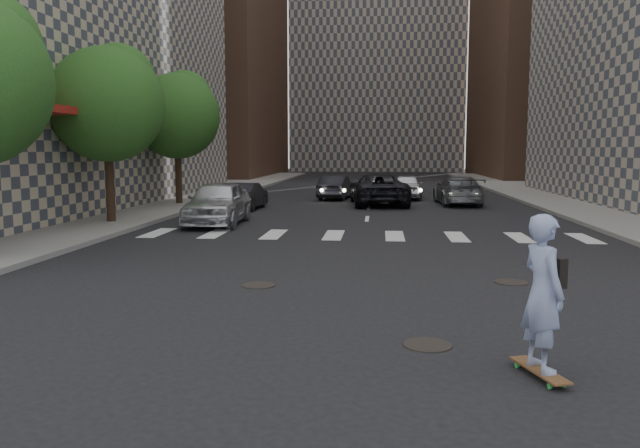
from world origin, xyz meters
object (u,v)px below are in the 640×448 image
Objects in this scene: skateboarder at (543,293)px; traffic_car_a at (245,196)px; tree_b at (109,99)px; traffic_car_b at (458,190)px; silver_sedan at (218,202)px; traffic_car_d at (407,186)px; traffic_car_e at (336,187)px; tree_c at (179,112)px; traffic_car_c at (378,189)px.

skateboarder reaches higher than traffic_car_a.
tree_b is 3.22× the size of skateboarder.
traffic_car_b is (2.02, 24.79, -0.34)m from skateboarder.
silver_sedan is at bearing 94.43° from traffic_car_a.
tree_b is 5.46m from silver_sedan.
skateboarder is 17.27m from silver_sedan.
traffic_car_e is at bearing 12.31° from traffic_car_d.
silver_sedan is at bearing 40.62° from traffic_car_b.
tree_c is 3.22× the size of skateboarder.
tree_c is at bearing 39.88° from traffic_car_e.
traffic_car_d is (-2.42, 3.40, -0.01)m from traffic_car_b.
traffic_car_d is 4.10m from traffic_car_e.
traffic_car_a is at bearing 16.85° from traffic_car_b.
traffic_car_d reaches higher than traffic_car_e.
traffic_car_e is (-4.06, -0.55, -0.05)m from traffic_car_d.
skateboarder reaches higher than traffic_car_b.
tree_b reaches higher than traffic_car_b.
traffic_car_b is 4.12m from traffic_car_c.
skateboarder is 28.01m from traffic_car_e.
traffic_car_b is (13.96, 10.01, -3.92)m from tree_b.
silver_sedan reaches higher than traffic_car_d.
traffic_car_c is (9.89, 1.38, -3.84)m from tree_c.
tree_c is 13.33m from traffic_car_d.
traffic_car_a is 10.58m from traffic_car_d.
tree_b is at bearing -174.82° from silver_sedan.
traffic_car_d is at bearing -165.51° from traffic_car_e.
traffic_car_b is at bearing 67.21° from skateboarder.
tree_c reaches higher than traffic_car_d.
tree_b is at bearing 62.35° from traffic_car_a.
traffic_car_a is 0.91× the size of traffic_car_d.
tree_b is 1.63× the size of traffic_car_e.
traffic_car_a is at bearing 20.25° from traffic_car_c.
silver_sedan is 5.87m from traffic_car_a.
traffic_car_a is at bearing 66.52° from traffic_car_e.
traffic_car_b is at bearing -177.05° from traffic_car_c.
silver_sedan is 0.84× the size of traffic_car_c.
tree_c is at bearing 2.17° from traffic_car_c.
traffic_car_c is 1.36× the size of traffic_car_d.
traffic_car_b is at bearing 41.50° from silver_sedan.
tree_b is at bearing 32.89° from traffic_car_b.
traffic_car_a is (-0.21, 5.86, -0.19)m from silver_sedan.
traffic_car_a is 10.93m from traffic_car_b.
tree_b is 18.12m from traffic_car_d.
traffic_car_b is at bearing 130.10° from traffic_car_d.
traffic_car_b is at bearing 163.06° from traffic_car_e.
skateboarder reaches higher than silver_sedan.
tree_c reaches higher than traffic_car_a.
tree_b reaches higher than silver_sedan.
silver_sedan reaches higher than traffic_car_b.
traffic_car_e is (7.48, 4.86, -3.98)m from tree_c.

